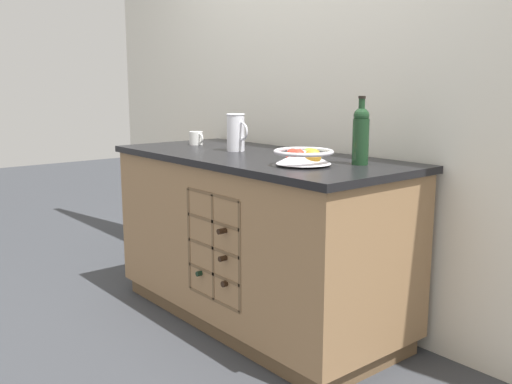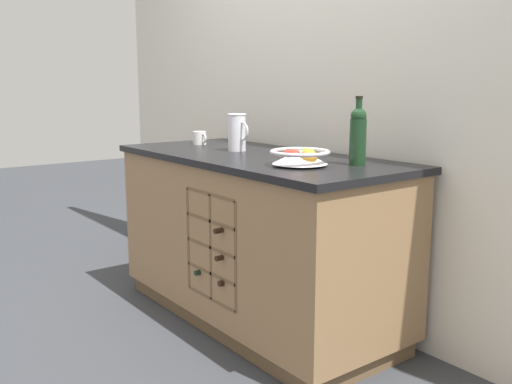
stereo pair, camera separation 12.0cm
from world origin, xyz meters
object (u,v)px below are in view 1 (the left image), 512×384
at_px(ceramic_mug, 196,138).
at_px(standing_wine_bottle, 361,134).
at_px(white_pitcher, 236,132).
at_px(fruit_bowl, 304,156).

bearing_deg(ceramic_mug, standing_wine_bottle, 4.24).
xyz_separation_m(ceramic_mug, standing_wine_bottle, (1.21, 0.09, 0.10)).
relative_size(white_pitcher, standing_wine_bottle, 0.66).
xyz_separation_m(fruit_bowl, ceramic_mug, (-1.07, 0.13, -0.00)).
distance_m(white_pitcher, ceramic_mug, 0.43).
bearing_deg(standing_wine_bottle, white_pitcher, -172.33).
relative_size(white_pitcher, ceramic_mug, 1.78).
relative_size(ceramic_mug, standing_wine_bottle, 0.37).
height_order(fruit_bowl, white_pitcher, white_pitcher).
height_order(fruit_bowl, ceramic_mug, fruit_bowl).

